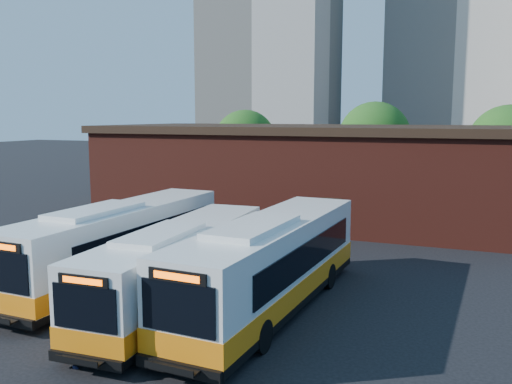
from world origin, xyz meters
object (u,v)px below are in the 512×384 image
at_px(bus_midwest, 120,246).
at_px(transit_worker, 77,335).
at_px(bus_mideast, 180,270).
at_px(bus_east, 271,268).

height_order(bus_midwest, transit_worker, bus_midwest).
distance_m(bus_mideast, transit_worker, 5.27).
bearing_deg(bus_midwest, bus_mideast, -23.35).
relative_size(bus_east, transit_worker, 7.13).
distance_m(bus_midwest, bus_east, 7.18).
distance_m(bus_midwest, bus_mideast, 4.38).
relative_size(bus_mideast, bus_east, 0.91).
bearing_deg(bus_midwest, transit_worker, -61.04).
height_order(bus_midwest, bus_mideast, bus_midwest).
xyz_separation_m(bus_east, transit_worker, (-3.51, -6.28, -0.68)).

